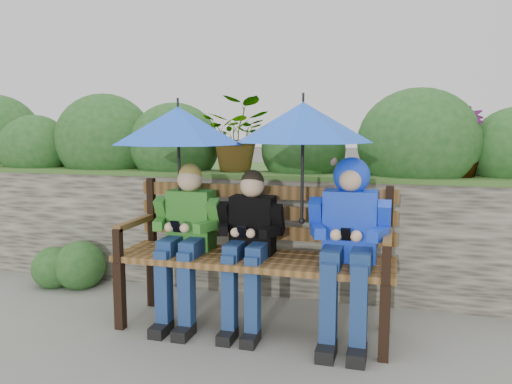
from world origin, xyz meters
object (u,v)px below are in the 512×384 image
(park_bench, at_px, (256,246))
(umbrella_left, at_px, (178,125))
(boy_left, at_px, (186,233))
(boy_right, at_px, (349,232))
(umbrella_right, at_px, (303,122))
(boy_middle, at_px, (249,239))

(park_bench, bearing_deg, umbrella_left, -175.84)
(boy_left, relative_size, boy_right, 0.95)
(boy_left, bearing_deg, umbrella_right, 4.52)
(boy_left, relative_size, boy_middle, 1.03)
(boy_left, bearing_deg, park_bench, 10.51)
(park_bench, height_order, boy_left, boy_left)
(park_bench, bearing_deg, boy_middle, -106.14)
(park_bench, xyz_separation_m, boy_left, (-0.50, -0.09, 0.08))
(boy_left, relative_size, umbrella_left, 1.23)
(boy_right, bearing_deg, boy_left, -179.66)
(umbrella_left, bearing_deg, umbrella_right, 0.92)
(umbrella_right, bearing_deg, umbrella_left, -179.08)
(boy_left, distance_m, umbrella_left, 0.77)
(park_bench, bearing_deg, boy_right, -7.40)
(umbrella_left, bearing_deg, boy_right, -2.07)
(boy_left, distance_m, boy_middle, 0.47)
(boy_right, distance_m, umbrella_left, 1.41)
(boy_middle, bearing_deg, park_bench, 73.86)
(boy_middle, height_order, umbrella_left, umbrella_left)
(boy_middle, xyz_separation_m, umbrella_right, (0.36, 0.06, 0.81))
(boy_right, bearing_deg, umbrella_right, 169.73)
(umbrella_left, bearing_deg, park_bench, 4.16)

